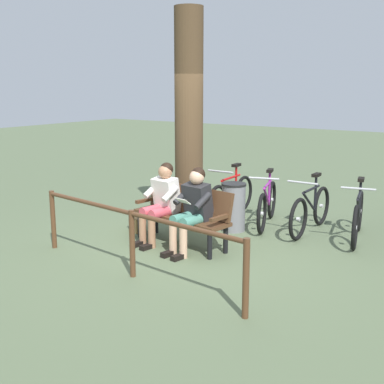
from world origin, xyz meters
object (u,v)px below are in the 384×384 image
Objects in this scene: person_companion at (161,199)px; bicycle_orange at (358,217)px; handbag at (137,224)px; litter_bin at (233,207)px; bicycle_purple at (267,205)px; person_reading at (193,206)px; tree_trunk at (189,120)px; bicycle_silver at (311,210)px; bench at (184,211)px; bicycle_blue at (231,197)px.

bicycle_orange is (-2.42, -1.75, -0.30)m from person_companion.
person_companion is at bearing -66.19° from bicycle_orange.
person_companion is at bearing 163.96° from handbag.
bicycle_purple is (-0.32, -0.59, -0.03)m from litter_bin.
person_reading is 0.73× the size of bicycle_orange.
handbag is 3.46m from bicycle_orange.
tree_trunk reaches higher than bicycle_silver.
handbag is at bearing 61.99° from tree_trunk.
bench is 1.08m from handbag.
bicycle_blue is at bearing -66.61° from person_reading.
bicycle_blue reaches higher than litter_bin.
litter_bin is at bearing -95.65° from bench.
bench is 1.00× the size of bicycle_orange.
tree_trunk is at bearing 5.82° from litter_bin.
handbag is 0.18× the size of bicycle_silver.
bicycle_orange is 0.74m from bicycle_silver.
person_companion reaches higher than litter_bin.
bicycle_purple is (-0.29, -1.81, -0.31)m from person_reading.
bicycle_silver is (-1.89, -0.70, -1.41)m from tree_trunk.
bicycle_purple is (-1.14, -0.67, -1.41)m from tree_trunk.
tree_trunk reaches higher than litter_bin.
handbag is 1.88m from bicycle_blue.
person_reading is 0.34× the size of tree_trunk.
bicycle_orange is (-1.79, -1.86, -0.31)m from person_reading.
person_reading is at bearing -29.74° from bicycle_silver.
bicycle_silver is 0.75m from bicycle_purple.
bicycle_orange is at bearing -153.07° from handbag.
bicycle_orange is at bearing -124.77° from person_reading.
bicycle_orange is at bearing -132.56° from bench.
bench is 0.47× the size of tree_trunk.
bicycle_orange is 1.49m from bicycle_purple.
tree_trunk is at bearing -44.33° from person_reading.
litter_bin is (-0.27, -1.01, -0.11)m from bench.
litter_bin is 0.47× the size of bicycle_silver.
tree_trunk reaches higher than bicycle_purple.
tree_trunk is at bearing -69.33° from person_companion.
bicycle_blue is at bearing -111.75° from tree_trunk.
bicycle_blue is (-0.79, -1.69, 0.24)m from handbag.
bicycle_orange is at bearing -134.92° from person_companion.
person_reading is at bearing 91.29° from litter_bin.
person_companion is (0.63, -0.10, -0.00)m from person_reading.
person_reading is 2.14m from bicycle_silver.
tree_trunk is at bearing -69.81° from bicycle_silver.
bench is at bearing -152.67° from person_companion.
bicycle_blue is at bearing -58.03° from litter_bin.
handbag is 1.59m from litter_bin.
person_companion is 3.00m from bicycle_orange.
person_reading is 1.80m from tree_trunk.
litter_bin is at bearing -79.59° from person_reading.
bicycle_purple reaches higher than litter_bin.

